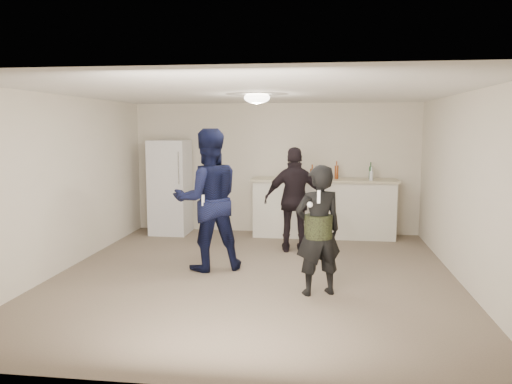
# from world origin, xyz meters

# --- Properties ---
(floor) EXTENTS (6.00, 6.00, 0.00)m
(floor) POSITION_xyz_m (0.00, 0.00, 0.00)
(floor) COLOR #6B5B4C
(floor) RESTS_ON ground
(ceiling) EXTENTS (6.00, 6.00, 0.00)m
(ceiling) POSITION_xyz_m (0.00, 0.00, 2.50)
(ceiling) COLOR silver
(ceiling) RESTS_ON wall_back
(wall_back) EXTENTS (6.00, 0.00, 6.00)m
(wall_back) POSITION_xyz_m (0.00, 3.00, 1.25)
(wall_back) COLOR beige
(wall_back) RESTS_ON floor
(wall_front) EXTENTS (6.00, 0.00, 6.00)m
(wall_front) POSITION_xyz_m (0.00, -3.00, 1.25)
(wall_front) COLOR beige
(wall_front) RESTS_ON floor
(wall_left) EXTENTS (0.00, 6.00, 6.00)m
(wall_left) POSITION_xyz_m (-2.75, 0.00, 1.25)
(wall_left) COLOR beige
(wall_left) RESTS_ON floor
(wall_right) EXTENTS (0.00, 6.00, 6.00)m
(wall_right) POSITION_xyz_m (2.75, 0.00, 1.25)
(wall_right) COLOR beige
(wall_right) RESTS_ON floor
(counter) EXTENTS (2.60, 0.56, 1.05)m
(counter) POSITION_xyz_m (0.95, 2.67, 0.53)
(counter) COLOR silver
(counter) RESTS_ON floor
(counter_top) EXTENTS (2.68, 0.64, 0.04)m
(counter_top) POSITION_xyz_m (0.95, 2.67, 1.07)
(counter_top) COLOR beige
(counter_top) RESTS_ON counter
(fridge) EXTENTS (0.70, 0.70, 1.80)m
(fridge) POSITION_xyz_m (-1.98, 2.60, 0.90)
(fridge) COLOR silver
(fridge) RESTS_ON floor
(fridge_handle) EXTENTS (0.02, 0.02, 0.60)m
(fridge_handle) POSITION_xyz_m (-1.70, 2.23, 1.30)
(fridge_handle) COLOR silver
(fridge_handle) RESTS_ON fridge
(ceiling_dome) EXTENTS (0.36, 0.36, 0.16)m
(ceiling_dome) POSITION_xyz_m (0.00, 0.30, 2.45)
(ceiling_dome) COLOR white
(ceiling_dome) RESTS_ON ceiling
(shaker) EXTENTS (0.08, 0.08, 0.17)m
(shaker) POSITION_xyz_m (0.36, 2.52, 1.18)
(shaker) COLOR #AAAAAE
(shaker) RESTS_ON counter_top
(man) EXTENTS (1.21, 1.10, 2.03)m
(man) POSITION_xyz_m (-0.71, 0.28, 1.01)
(man) COLOR #0F1540
(man) RESTS_ON floor
(woman) EXTENTS (0.69, 0.58, 1.60)m
(woman) POSITION_xyz_m (0.87, -0.63, 0.80)
(woman) COLOR black
(woman) RESTS_ON floor
(camo_shorts) EXTENTS (0.34, 0.34, 0.28)m
(camo_shorts) POSITION_xyz_m (0.87, -0.63, 0.85)
(camo_shorts) COLOR #293317
(camo_shorts) RESTS_ON woman
(spectator) EXTENTS (1.05, 0.52, 1.73)m
(spectator) POSITION_xyz_m (0.48, 1.48, 0.86)
(spectator) COLOR black
(spectator) RESTS_ON floor
(remote_man) EXTENTS (0.04, 0.04, 0.15)m
(remote_man) POSITION_xyz_m (-0.71, -0.00, 1.05)
(remote_man) COLOR white
(remote_man) RESTS_ON man
(nunchuk_man) EXTENTS (0.07, 0.07, 0.07)m
(nunchuk_man) POSITION_xyz_m (-0.59, 0.03, 0.98)
(nunchuk_man) COLOR white
(nunchuk_man) RESTS_ON man
(remote_woman) EXTENTS (0.04, 0.04, 0.15)m
(remote_woman) POSITION_xyz_m (0.87, -0.88, 1.25)
(remote_woman) COLOR white
(remote_woman) RESTS_ON woman
(nunchuk_woman) EXTENTS (0.07, 0.07, 0.07)m
(nunchuk_woman) POSITION_xyz_m (0.77, -0.85, 1.15)
(nunchuk_woman) COLOR silver
(nunchuk_woman) RESTS_ON woman
(bottle_cluster) EXTENTS (1.43, 0.32, 0.25)m
(bottle_cluster) POSITION_xyz_m (1.12, 2.69, 1.20)
(bottle_cluster) COLOR #154A1E
(bottle_cluster) RESTS_ON counter_top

